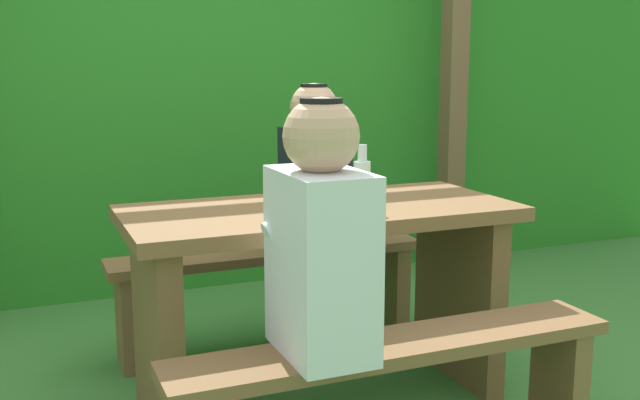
# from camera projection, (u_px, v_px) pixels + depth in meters

# --- Properties ---
(ground_plane) EXTENTS (12.00, 12.00, 0.00)m
(ground_plane) POSITION_uv_depth(u_px,v_px,m) (320.00, 399.00, 2.81)
(ground_plane) COLOR #3C7834
(hedge_backdrop) EXTENTS (6.40, 0.86, 2.09)m
(hedge_backdrop) POSITION_uv_depth(u_px,v_px,m) (192.00, 98.00, 4.41)
(hedge_backdrop) COLOR #287A22
(hedge_backdrop) RESTS_ON ground_plane
(pergola_post_right) EXTENTS (0.12, 0.12, 1.99)m
(pergola_post_right) POSITION_uv_depth(u_px,v_px,m) (453.00, 107.00, 4.35)
(pergola_post_right) COLOR brown
(pergola_post_right) RESTS_ON ground_plane
(picnic_table) EXTENTS (1.40, 0.64, 0.74)m
(picnic_table) POSITION_uv_depth(u_px,v_px,m) (320.00, 270.00, 2.71)
(picnic_table) COLOR brown
(picnic_table) RESTS_ON ground_plane
(bench_near) EXTENTS (1.40, 0.24, 0.45)m
(bench_near) POSITION_uv_depth(u_px,v_px,m) (395.00, 380.00, 2.22)
(bench_near) COLOR brown
(bench_near) RESTS_ON ground_plane
(bench_far) EXTENTS (1.40, 0.24, 0.45)m
(bench_far) POSITION_uv_depth(u_px,v_px,m) (269.00, 277.00, 3.28)
(bench_far) COLOR brown
(bench_far) RESTS_ON ground_plane
(person_white_shirt) EXTENTS (0.25, 0.35, 0.72)m
(person_white_shirt) POSITION_uv_depth(u_px,v_px,m) (321.00, 238.00, 2.05)
(person_white_shirt) COLOR silver
(person_white_shirt) RESTS_ON bench_near
(person_black_coat) EXTENTS (0.25, 0.35, 0.72)m
(person_black_coat) POSITION_uv_depth(u_px,v_px,m) (314.00, 172.00, 3.27)
(person_black_coat) COLOR black
(person_black_coat) RESTS_ON bench_far
(drinking_glass) EXTENTS (0.08, 0.08, 0.09)m
(drinking_glass) POSITION_uv_depth(u_px,v_px,m) (341.00, 198.00, 2.58)
(drinking_glass) COLOR silver
(drinking_glass) RESTS_ON picnic_table
(bottle_left) EXTENTS (0.06, 0.06, 0.22)m
(bottle_left) POSITION_uv_depth(u_px,v_px,m) (362.00, 181.00, 2.65)
(bottle_left) COLOR silver
(bottle_left) RESTS_ON picnic_table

